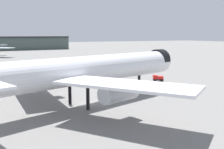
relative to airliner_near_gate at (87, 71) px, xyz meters
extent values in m
plane|color=slate|center=(0.72, 1.03, -7.31)|extent=(900.00, 900.00, 0.00)
cylinder|color=white|center=(0.33, 0.10, 0.13)|extent=(50.88, 20.12, 5.72)
cone|color=white|center=(24.95, 7.42, 0.13)|extent=(7.63, 7.16, 5.60)
cylinder|color=black|center=(23.85, 7.09, 0.56)|extent=(4.11, 6.27, 5.77)
cube|color=white|center=(-7.59, 12.79, -0.59)|extent=(8.80, 23.32, 0.46)
cylinder|color=#B7BAC1|center=(-5.62, 10.48, -2.47)|extent=(7.79, 5.06, 3.14)
cube|color=white|center=(0.62, -14.86, -0.59)|extent=(19.88, 23.70, 0.46)
cylinder|color=#B7BAC1|center=(1.01, -11.85, -2.47)|extent=(7.79, 5.06, 3.14)
cylinder|color=black|center=(16.09, 4.78, -5.02)|extent=(0.69, 0.69, 4.57)
cylinder|color=black|center=(-2.99, 2.24, -5.02)|extent=(0.69, 0.69, 4.57)
cylinder|color=black|center=(-1.28, -3.51, -5.02)|extent=(0.69, 0.69, 4.57)
cube|color=silver|center=(-3.91, 138.44, -1.22)|extent=(17.92, 19.69, 0.41)
cube|color=silver|center=(-1.42, 155.70, -0.05)|extent=(8.77, 7.57, 0.31)
cube|color=black|center=(8.93, 34.25, -6.68)|extent=(5.63, 5.38, 0.35)
cube|color=#232833|center=(10.16, 33.15, -5.71)|extent=(3.17, 3.18, 1.60)
cube|color=#1E2D38|center=(10.89, 32.49, -5.39)|extent=(1.35, 1.49, 0.80)
cube|color=#232833|center=(8.19, 34.91, -5.41)|extent=(3.99, 3.92, 2.20)
cylinder|color=black|center=(11.13, 33.82, -6.86)|extent=(0.86, 0.81, 0.90)
cylinder|color=black|center=(9.59, 32.11, -6.86)|extent=(0.86, 0.81, 0.90)
cylinder|color=black|center=(8.26, 36.39, -6.86)|extent=(0.86, 0.81, 0.90)
cylinder|color=black|center=(6.73, 34.68, -6.86)|extent=(0.86, 0.81, 0.90)
cube|color=black|center=(31.31, 16.90, -6.81)|extent=(3.58, 2.85, 0.30)
cube|color=red|center=(30.45, 17.32, -6.06)|extent=(1.85, 2.00, 1.20)
cube|color=#1E2D38|center=(29.93, 17.58, -5.82)|extent=(0.66, 1.24, 0.60)
cube|color=red|center=(31.83, 16.65, -6.21)|extent=(2.43, 2.28, 0.90)
cylinder|color=black|center=(29.95, 16.67, -6.96)|extent=(0.75, 0.56, 0.70)
cylinder|color=black|center=(30.66, 18.11, -6.96)|extent=(0.75, 0.56, 0.70)
cylinder|color=black|center=(31.96, 15.69, -6.96)|extent=(0.75, 0.56, 0.70)
cylinder|color=black|center=(32.67, 17.12, -6.96)|extent=(0.75, 0.56, 0.70)
camera|label=1|loc=(-21.05, -51.38, 7.38)|focal=43.40mm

